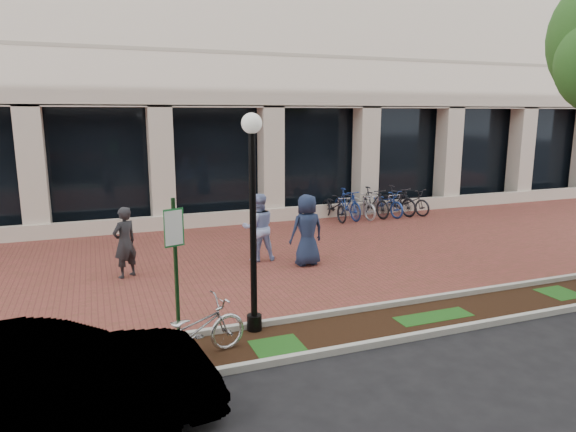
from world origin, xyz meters
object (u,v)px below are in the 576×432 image
object	(u,v)px
locked_bicycle	(193,331)
bike_rack_cluster	(373,203)
parking_sign	(176,258)
pedestrian_left	(125,243)
bollard	(377,206)
lamppost	(253,211)
pedestrian_right	(307,230)
sedan_near_curb	(40,392)
pedestrian_mid	(259,227)

from	to	relation	value
locked_bicycle	bike_rack_cluster	bearing A→B (deg)	-58.73
parking_sign	pedestrian_left	size ratio (longest dim) A/B	1.51
parking_sign	locked_bicycle	distance (m)	1.22
bollard	lamppost	bearing A→B (deg)	-131.92
pedestrian_right	bollard	distance (m)	7.14
bollard	parking_sign	bearing A→B (deg)	-135.40
sedan_near_curb	pedestrian_right	bearing A→B (deg)	-51.68
bollard	bike_rack_cluster	xyz separation A→B (m)	(-0.20, 0.03, 0.11)
locked_bicycle	sedan_near_curb	world-z (taller)	sedan_near_curb
locked_bicycle	lamppost	bearing A→B (deg)	-75.23
parking_sign	locked_bicycle	size ratio (longest dim) A/B	1.40
pedestrian_right	bike_rack_cluster	size ratio (longest dim) A/B	0.44
locked_bicycle	pedestrian_left	world-z (taller)	pedestrian_left
parking_sign	pedestrian_right	distance (m)	5.68
parking_sign	pedestrian_mid	world-z (taller)	parking_sign
locked_bicycle	pedestrian_mid	xyz separation A→B (m)	(2.75, 5.11, 0.43)
pedestrian_mid	bike_rack_cluster	bearing A→B (deg)	-142.04
pedestrian_mid	pedestrian_right	distance (m)	1.36
lamppost	locked_bicycle	world-z (taller)	lamppost
pedestrian_left	bike_rack_cluster	world-z (taller)	pedestrian_left
lamppost	bike_rack_cluster	world-z (taller)	lamppost
pedestrian_left	bollard	bearing A→B (deg)	170.78
bollard	pedestrian_right	bearing A→B (deg)	-135.60
pedestrian_right	bollard	size ratio (longest dim) A/B	2.21
parking_sign	pedestrian_mid	distance (m)	5.70
pedestrian_left	pedestrian_right	xyz separation A→B (m)	(4.55, -0.62, 0.07)
parking_sign	bollard	distance (m)	12.82
pedestrian_left	lamppost	bearing A→B (deg)	82.20
bike_rack_cluster	sedan_near_curb	distance (m)	15.30
bollard	bike_rack_cluster	distance (m)	0.23
lamppost	bike_rack_cluster	xyz separation A→B (m)	(7.44, 8.54, -1.71)
locked_bicycle	pedestrian_right	world-z (taller)	pedestrian_right
pedestrian_right	bike_rack_cluster	bearing A→B (deg)	-139.71
pedestrian_left	locked_bicycle	bearing A→B (deg)	64.95
pedestrian_right	sedan_near_curb	world-z (taller)	pedestrian_right
locked_bicycle	bike_rack_cluster	xyz separation A→B (m)	(8.70, 9.28, 0.05)
locked_bicycle	pedestrian_left	xyz separation A→B (m)	(-0.73, 4.88, 0.38)
pedestrian_right	lamppost	bearing A→B (deg)	48.68
locked_bicycle	sedan_near_curb	size ratio (longest dim) A/B	0.44
parking_sign	lamppost	xyz separation A→B (m)	(1.45, 0.46, 0.58)
parking_sign	sedan_near_curb	distance (m)	2.83
locked_bicycle	pedestrian_right	bearing A→B (deg)	-57.39
parking_sign	lamppost	bearing A→B (deg)	0.41
lamppost	pedestrian_left	size ratio (longest dim) A/B	2.26
parking_sign	bollard	world-z (taller)	parking_sign
locked_bicycle	bike_rack_cluster	world-z (taller)	bike_rack_cluster
pedestrian_mid	pedestrian_right	xyz separation A→B (m)	(1.06, -0.85, 0.02)
parking_sign	pedestrian_right	bearing A→B (deg)	27.80
bike_rack_cluster	bollard	bearing A→B (deg)	-15.14
parking_sign	sedan_near_curb	world-z (taller)	parking_sign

